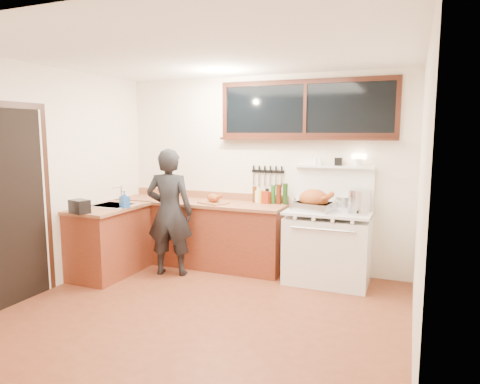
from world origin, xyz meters
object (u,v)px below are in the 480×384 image
at_px(vintage_stove, 328,245).
at_px(roast_turkey, 314,202).
at_px(cutting_board, 214,200).
at_px(man, 170,212).

distance_m(vintage_stove, roast_turkey, 0.57).
height_order(vintage_stove, roast_turkey, vintage_stove).
distance_m(vintage_stove, cutting_board, 1.61).
bearing_deg(man, vintage_stove, 14.28).
height_order(man, roast_turkey, man).
bearing_deg(man, roast_turkey, 13.63).
xyz_separation_m(man, cutting_board, (0.43, 0.43, 0.13)).
relative_size(vintage_stove, cutting_board, 3.70).
relative_size(cutting_board, roast_turkey, 0.77).
bearing_deg(man, cutting_board, 45.07).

